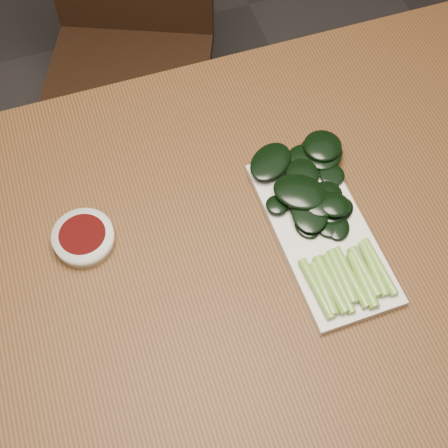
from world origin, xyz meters
TOP-DOWN VIEW (x-y plane):
  - ground at (0.00, 0.00)m, footprint 6.00×6.00m
  - table at (0.00, 0.00)m, footprint 1.40×0.80m
  - chair_far at (0.02, 0.76)m, footprint 0.53×0.53m
  - sauce_bowl at (-0.19, 0.09)m, footprint 0.09×0.09m
  - serving_plate at (0.17, -0.01)m, footprint 0.14×0.31m
  - gai_lan at (0.18, 0.03)m, footprint 0.19×0.33m

SIDE VIEW (x-z plane):
  - ground at x=0.00m, z-range 0.00..0.00m
  - chair_far at x=0.02m, z-range 0.04..0.93m
  - table at x=0.00m, z-range 0.30..1.05m
  - serving_plate at x=0.17m, z-range 0.75..0.76m
  - sauce_bowl at x=-0.19m, z-range 0.75..0.78m
  - gai_lan at x=0.18m, z-range 0.76..0.79m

